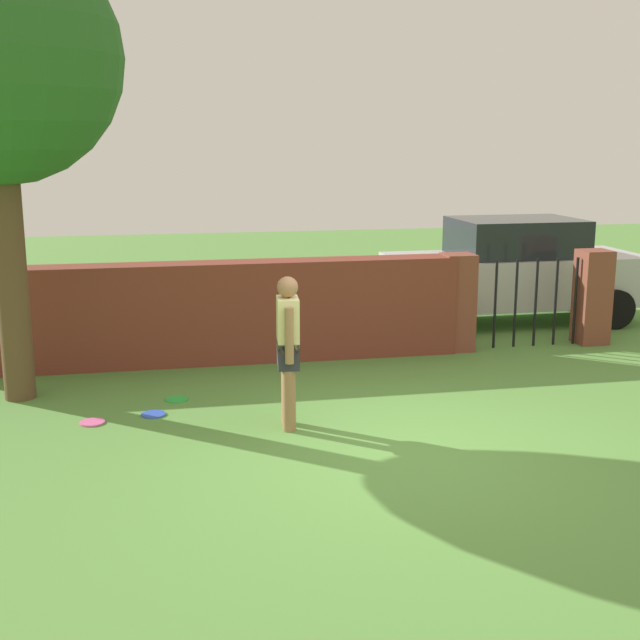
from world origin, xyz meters
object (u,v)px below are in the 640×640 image
(person, at_px, (288,345))
(frisbee_blue, at_px, (153,414))
(car, at_px, (514,270))
(frisbee_green, at_px, (177,399))
(frisbee_pink, at_px, (92,422))

(person, height_order, frisbee_blue, person)
(car, xyz_separation_m, frisbee_green, (-5.67, -3.29, -0.85))
(person, xyz_separation_m, frisbee_pink, (-2.06, 0.54, -0.89))
(car, relative_size, frisbee_pink, 15.59)
(frisbee_blue, height_order, frisbee_pink, same)
(person, xyz_separation_m, car, (4.53, 4.46, -0.04))
(frisbee_pink, bearing_deg, frisbee_blue, 12.19)
(frisbee_pink, bearing_deg, car, 30.79)
(frisbee_green, height_order, frisbee_pink, same)
(person, relative_size, frisbee_pink, 6.00)
(car, bearing_deg, frisbee_pink, 30.45)
(car, height_order, frisbee_green, car)
(frisbee_green, bearing_deg, frisbee_pink, -145.27)
(frisbee_blue, bearing_deg, person, -25.64)
(car, distance_m, frisbee_blue, 7.10)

